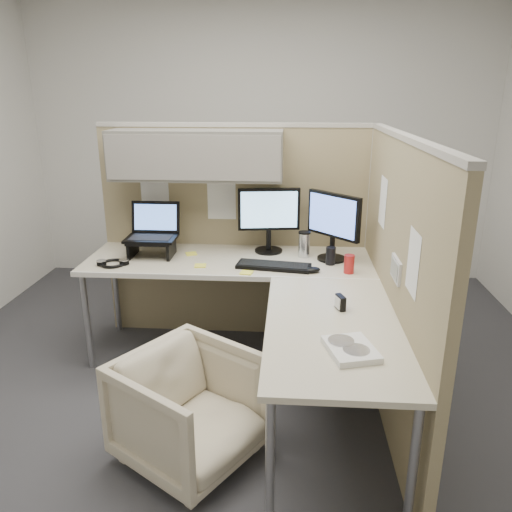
# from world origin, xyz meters

# --- Properties ---
(ground) EXTENTS (4.50, 4.50, 0.00)m
(ground) POSITION_xyz_m (0.00, 0.00, 0.00)
(ground) COLOR #323236
(ground) RESTS_ON ground
(partition_back) EXTENTS (2.00, 0.36, 1.63)m
(partition_back) POSITION_xyz_m (-0.22, 0.83, 1.10)
(partition_back) COLOR #9B8B65
(partition_back) RESTS_ON ground
(partition_right) EXTENTS (0.07, 2.03, 1.63)m
(partition_right) POSITION_xyz_m (0.90, -0.07, 0.82)
(partition_right) COLOR #9B8B65
(partition_right) RESTS_ON ground
(desk) EXTENTS (2.00, 1.98, 0.73)m
(desk) POSITION_xyz_m (0.12, 0.13, 0.69)
(desk) COLOR beige
(desk) RESTS_ON ground
(office_chair) EXTENTS (0.83, 0.84, 0.64)m
(office_chair) POSITION_xyz_m (-0.18, -0.59, 0.32)
(office_chair) COLOR beige
(office_chair) RESTS_ON ground
(monitor_left) EXTENTS (0.44, 0.20, 0.47)m
(monitor_left) POSITION_xyz_m (0.16, 0.72, 1.00)
(monitor_left) COLOR black
(monitor_left) RESTS_ON desk
(monitor_right) EXTENTS (0.33, 0.34, 0.47)m
(monitor_right) POSITION_xyz_m (0.60, 0.57, 1.00)
(monitor_right) COLOR black
(monitor_right) RESTS_ON desk
(laptop_station) EXTENTS (0.35, 0.30, 0.36)m
(laptop_station) POSITION_xyz_m (-0.66, 0.59, 0.87)
(laptop_station) COLOR black
(laptop_station) RESTS_ON desk
(keyboard) EXTENTS (0.50, 0.23, 0.02)m
(keyboard) POSITION_xyz_m (0.21, 0.37, 0.74)
(keyboard) COLOR black
(keyboard) RESTS_ON desk
(mouse) EXTENTS (0.12, 0.09, 0.04)m
(mouse) POSITION_xyz_m (0.46, 0.30, 0.75)
(mouse) COLOR black
(mouse) RESTS_ON desk
(travel_mug) EXTENTS (0.09, 0.09, 0.18)m
(travel_mug) POSITION_xyz_m (0.41, 0.62, 0.82)
(travel_mug) COLOR silver
(travel_mug) RESTS_ON desk
(soda_can_green) EXTENTS (0.07, 0.07, 0.12)m
(soda_can_green) POSITION_xyz_m (0.69, 0.31, 0.79)
(soda_can_green) COLOR #B21E1E
(soda_can_green) RESTS_ON desk
(soda_can_silver) EXTENTS (0.07, 0.07, 0.12)m
(soda_can_silver) POSITION_xyz_m (0.59, 0.47, 0.79)
(soda_can_silver) COLOR black
(soda_can_silver) RESTS_ON desk
(sticky_note_a) EXTENTS (0.08, 0.08, 0.01)m
(sticky_note_a) POSITION_xyz_m (-0.28, 0.37, 0.73)
(sticky_note_a) COLOR #F4EF40
(sticky_note_a) RESTS_ON desk
(sticky_note_c) EXTENTS (0.10, 0.10, 0.01)m
(sticky_note_c) POSITION_xyz_m (-0.39, 0.62, 0.73)
(sticky_note_c) COLOR #F4EF40
(sticky_note_c) RESTS_ON desk
(sticky_note_b) EXTENTS (0.09, 0.09, 0.01)m
(sticky_note_b) POSITION_xyz_m (0.04, 0.26, 0.73)
(sticky_note_b) COLOR #F4EF40
(sticky_note_b) RESTS_ON desk
(headphones) EXTENTS (0.21, 0.20, 0.03)m
(headphones) POSITION_xyz_m (-0.87, 0.35, 0.74)
(headphones) COLOR black
(headphones) RESTS_ON desk
(paper_stack) EXTENTS (0.26, 0.30, 0.03)m
(paper_stack) POSITION_xyz_m (0.59, -0.73, 0.75)
(paper_stack) COLOR white
(paper_stack) RESTS_ON desk
(desk_clock) EXTENTS (0.06, 0.08, 0.08)m
(desk_clock) POSITION_xyz_m (0.59, -0.26, 0.77)
(desk_clock) COLOR black
(desk_clock) RESTS_ON desk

